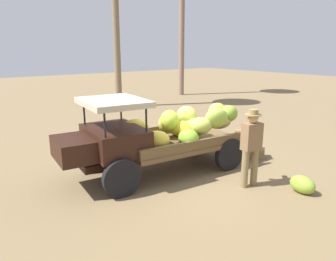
{
  "coord_description": "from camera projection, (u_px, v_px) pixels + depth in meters",
  "views": [
    {
      "loc": [
        4.79,
        5.68,
        2.87
      ],
      "look_at": [
        0.39,
        -0.11,
        0.98
      ],
      "focal_mm": 33.84,
      "sensor_mm": 36.0,
      "label": 1
    }
  ],
  "objects": [
    {
      "name": "ground_plane",
      "position": [
        183.0,
        167.0,
        7.9
      ],
      "size": [
        60.0,
        60.0,
        0.0
      ],
      "primitive_type": "plane",
      "color": "olive"
    },
    {
      "name": "farmer",
      "position": [
        251.0,
        143.0,
        6.6
      ],
      "size": [
        0.52,
        0.48,
        1.67
      ],
      "rotation": [
        0.0,
        0.0,
        -1.74
      ],
      "color": "olive",
      "rests_on": "ground"
    },
    {
      "name": "truck",
      "position": [
        155.0,
        136.0,
        7.3
      ],
      "size": [
        4.57,
        2.11,
        1.84
      ],
      "rotation": [
        0.0,
        0.0,
        -0.1
      ],
      "color": "black",
      "rests_on": "ground"
    },
    {
      "name": "loose_banana_bunch",
      "position": [
        302.0,
        184.0,
        6.45
      ],
      "size": [
        0.34,
        0.55,
        0.37
      ],
      "primitive_type": "ellipsoid",
      "rotation": [
        0.0,
        0.01,
        1.56
      ],
      "color": "#8AB034",
      "rests_on": "ground"
    },
    {
      "name": "wooden_crate",
      "position": [
        252.0,
        151.0,
        8.54
      ],
      "size": [
        0.67,
        0.66,
        0.36
      ],
      "primitive_type": "cube",
      "rotation": [
        0.0,
        0.0,
        2.38
      ],
      "color": "olive",
      "rests_on": "ground"
    }
  ]
}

